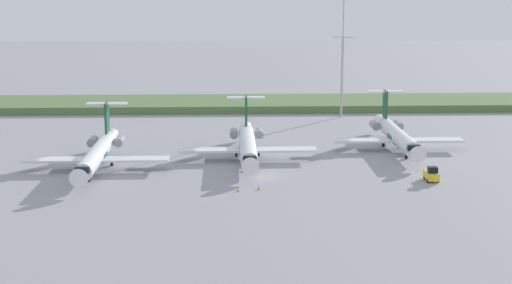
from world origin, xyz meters
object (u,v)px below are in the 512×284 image
regional_jet_second (248,144)px  baggage_tug (432,175)px  regional_jet_third (396,135)px  safety_cone_front_marker (238,189)px  antenna_mast (342,67)px  regional_jet_nearest (98,153)px  safety_cone_mid_marker (259,188)px

regional_jet_second → baggage_tug: bearing=-30.4°
regional_jet_third → safety_cone_front_marker: size_ratio=56.36×
regional_jet_second → antenna_mast: antenna_mast is taller
regional_jet_second → regional_jet_third: size_ratio=1.00×
baggage_tug → safety_cone_front_marker: baggage_tug is taller
regional_jet_third → regional_jet_second: bearing=-165.6°
regional_jet_second → safety_cone_front_marker: size_ratio=56.36×
regional_jet_third → antenna_mast: size_ratio=1.15×
baggage_tug → safety_cone_front_marker: 29.28m
regional_jet_nearest → safety_cone_front_marker: size_ratio=56.36×
antenna_mast → baggage_tug: bearing=-84.6°
regional_jet_nearest → regional_jet_second: (24.01, 6.12, 0.00)m
regional_jet_nearest → safety_cone_front_marker: (22.12, -14.32, -2.26)m
baggage_tug → safety_cone_mid_marker: bearing=-171.3°
regional_jet_nearest → regional_jet_third: (50.69, 12.97, 0.00)m
antenna_mast → safety_cone_mid_marker: (-20.67, -59.61, -10.80)m
regional_jet_third → safety_cone_front_marker: bearing=-136.3°
antenna_mast → safety_cone_mid_marker: 64.01m
baggage_tug → regional_jet_nearest: bearing=169.2°
safety_cone_front_marker → baggage_tug: bearing=9.1°
regional_jet_second → antenna_mast: 46.14m
regional_jet_third → baggage_tug: size_ratio=9.69×
regional_jet_third → safety_cone_mid_marker: size_ratio=56.36×
regional_jet_second → antenna_mast: size_ratio=1.15×
regional_jet_second → safety_cone_front_marker: regional_jet_second is taller
regional_jet_nearest → safety_cone_front_marker: 26.45m
safety_cone_front_marker → safety_cone_mid_marker: 3.01m
antenna_mast → regional_jet_second: bearing=-118.6°
baggage_tug → regional_jet_third: bearing=90.8°
regional_jet_third → safety_cone_front_marker: 39.58m
antenna_mast → safety_cone_mid_marker: antenna_mast is taller
antenna_mast → safety_cone_front_marker: size_ratio=48.81×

